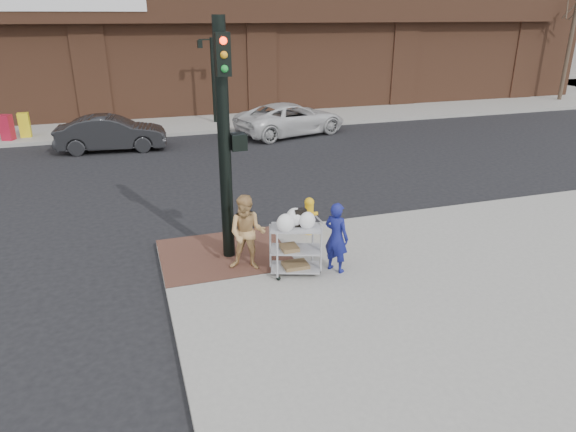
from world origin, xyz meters
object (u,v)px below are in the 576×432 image
object	(u,v)px
pedestrian_tan	(247,233)
utility_cart	(296,245)
woman_blue	(336,237)
minivan_white	(291,119)
lamp_post	(213,71)
sedan_dark	(111,133)
traffic_signal_pole	(225,137)
fire_hydrant	(309,215)

from	to	relation	value
pedestrian_tan	utility_cart	bearing A→B (deg)	-6.50
woman_blue	minivan_white	size ratio (longest dim) A/B	0.29
lamp_post	sedan_dark	distance (m)	6.52
woman_blue	pedestrian_tan	xyz separation A→B (m)	(-1.71, 0.65, 0.06)
traffic_signal_pole	utility_cart	size ratio (longest dim) A/B	3.62
lamp_post	utility_cart	world-z (taller)	lamp_post
woman_blue	sedan_dark	distance (m)	13.48
sedan_dark	utility_cart	size ratio (longest dim) A/B	3.08
sedan_dark	minivan_white	size ratio (longest dim) A/B	0.83
pedestrian_tan	minivan_white	size ratio (longest dim) A/B	0.31
traffic_signal_pole	minivan_white	world-z (taller)	traffic_signal_pole
minivan_white	utility_cart	size ratio (longest dim) A/B	3.72
utility_cart	lamp_post	bearing A→B (deg)	85.25
pedestrian_tan	utility_cart	xyz separation A→B (m)	(0.88, -0.50, -0.18)
traffic_signal_pole	minivan_white	distance (m)	13.33
woman_blue	sedan_dark	xyz separation A→B (m)	(-4.36, 12.75, -0.20)
minivan_white	utility_cart	bearing A→B (deg)	146.87
woman_blue	fire_hydrant	world-z (taller)	woman_blue
lamp_post	woman_blue	bearing A→B (deg)	-91.85
woman_blue	fire_hydrant	xyz separation A→B (m)	(0.16, 2.03, -0.29)
lamp_post	sedan_dark	world-z (taller)	lamp_post
sedan_dark	minivan_white	xyz separation A→B (m)	(7.81, 0.62, 0.01)
traffic_signal_pole	fire_hydrant	distance (m)	3.12
lamp_post	woman_blue	xyz separation A→B (m)	(-0.54, -16.60, -1.72)
traffic_signal_pole	sedan_dark	bearing A→B (deg)	102.02
minivan_white	fire_hydrant	bearing A→B (deg)	148.62
utility_cart	fire_hydrant	distance (m)	2.13
traffic_signal_pole	utility_cart	xyz separation A→B (m)	(1.11, -1.22, -2.05)
traffic_signal_pole	minivan_white	xyz separation A→B (m)	(5.39, 12.01, -2.12)
lamp_post	sedan_dark	size ratio (longest dim) A/B	0.94
woman_blue	pedestrian_tan	world-z (taller)	pedestrian_tan
traffic_signal_pole	pedestrian_tan	world-z (taller)	traffic_signal_pole
lamp_post	woman_blue	world-z (taller)	lamp_post
traffic_signal_pole	pedestrian_tan	bearing A→B (deg)	-72.49
pedestrian_tan	fire_hydrant	world-z (taller)	pedestrian_tan
lamp_post	utility_cart	bearing A→B (deg)	-94.75
lamp_post	utility_cart	xyz separation A→B (m)	(-1.37, -16.44, -1.84)
traffic_signal_pole	sedan_dark	distance (m)	11.84
traffic_signal_pole	utility_cart	world-z (taller)	traffic_signal_pole
minivan_white	utility_cart	distance (m)	13.90
pedestrian_tan	fire_hydrant	xyz separation A→B (m)	(1.87, 1.39, -0.34)
traffic_signal_pole	fire_hydrant	xyz separation A→B (m)	(2.10, 0.66, -2.22)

